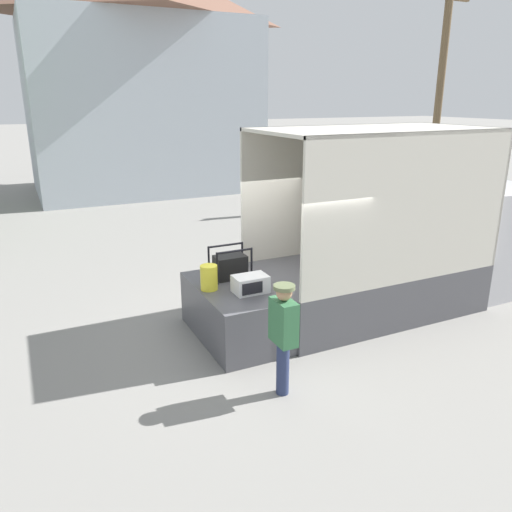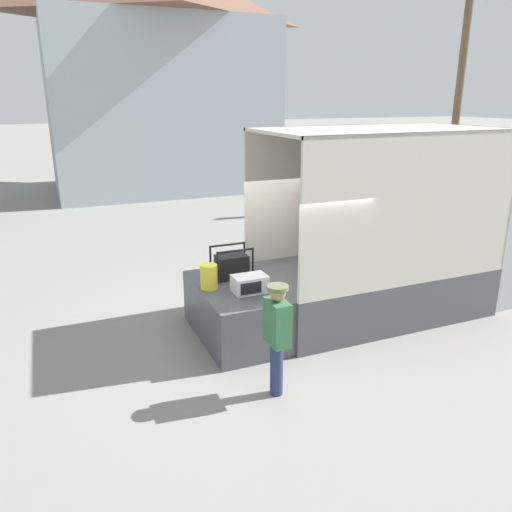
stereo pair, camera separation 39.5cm
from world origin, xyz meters
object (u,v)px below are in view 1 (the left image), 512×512
object	(u,v)px
orange_bucket	(209,278)
worker_person	(283,329)
portable_generator	(231,266)
utility_pole	(439,93)
microwave	(250,284)
box_truck	(420,252)

from	to	relation	value
orange_bucket	worker_person	bearing A→B (deg)	-80.18
portable_generator	utility_pole	xyz separation A→B (m)	(11.43, 6.96, 2.96)
worker_person	utility_pole	size ratio (longest dim) A/B	0.21
microwave	worker_person	world-z (taller)	worker_person
portable_generator	utility_pole	size ratio (longest dim) A/B	0.09
box_truck	portable_generator	bearing A→B (deg)	174.19
utility_pole	orange_bucket	bearing A→B (deg)	-148.60
box_truck	worker_person	bearing A→B (deg)	-155.70
box_truck	worker_person	distance (m)	4.60
portable_generator	orange_bucket	bearing A→B (deg)	-147.05
box_truck	microwave	distance (m)	3.98
box_truck	worker_person	xyz separation A→B (m)	(-4.19, -1.89, 0.01)
worker_person	orange_bucket	bearing A→B (deg)	99.82
utility_pole	worker_person	bearing A→B (deg)	-141.53
portable_generator	utility_pole	distance (m)	13.71
box_truck	microwave	xyz separation A→B (m)	(-3.96, -0.36, 0.10)
box_truck	microwave	bearing A→B (deg)	-174.81
microwave	worker_person	size ratio (longest dim) A/B	0.34
microwave	portable_generator	size ratio (longest dim) A/B	0.82
orange_bucket	microwave	bearing A→B (deg)	-36.03
utility_pole	portable_generator	bearing A→B (deg)	-148.68
box_truck	orange_bucket	xyz separation A→B (m)	(-4.53, 0.05, 0.17)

